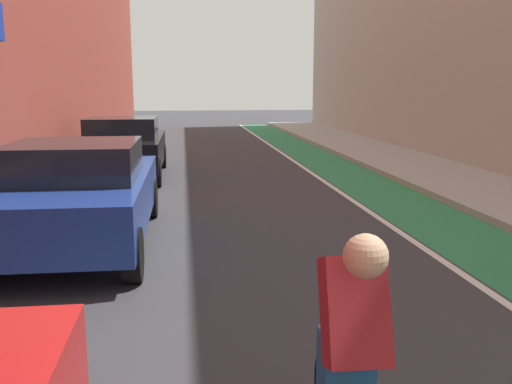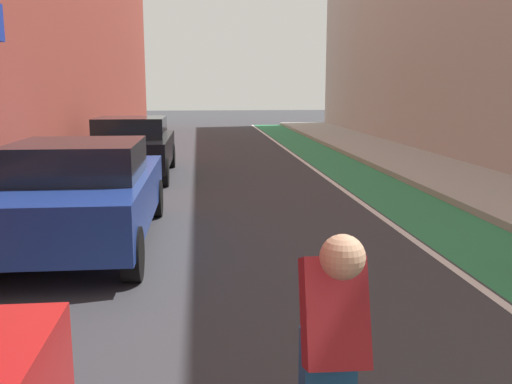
# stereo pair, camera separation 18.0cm
# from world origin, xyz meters

# --- Properties ---
(ground_plane) EXTENTS (85.48, 85.48, 0.00)m
(ground_plane) POSITION_xyz_m (0.00, 15.43, 0.00)
(ground_plane) COLOR #38383D
(bike_lane_paint) EXTENTS (1.60, 38.86, 0.00)m
(bike_lane_paint) POSITION_xyz_m (3.03, 17.43, 0.00)
(bike_lane_paint) COLOR #2D8451
(bike_lane_paint) RESTS_ON ground
(lane_divider_stripe) EXTENTS (0.12, 38.86, 0.00)m
(lane_divider_stripe) POSITION_xyz_m (2.13, 17.43, 0.00)
(lane_divider_stripe) COLOR white
(lane_divider_stripe) RESTS_ON ground
(sidewalk_right) EXTENTS (2.75, 38.86, 0.14)m
(sidewalk_right) POSITION_xyz_m (5.20, 17.43, 0.07)
(sidewalk_right) COLOR #A8A59E
(sidewalk_right) RESTS_ON ground
(parked_sedan_blue) EXTENTS (2.04, 4.52, 1.53)m
(parked_sedan_blue) POSITION_xyz_m (-2.78, 11.14, 0.79)
(parked_sedan_blue) COLOR navy
(parked_sedan_blue) RESTS_ON ground
(parked_sedan_black) EXTENTS (2.00, 4.27, 1.53)m
(parked_sedan_black) POSITION_xyz_m (-2.78, 17.49, 0.79)
(parked_sedan_black) COLOR black
(parked_sedan_black) RESTS_ON ground
(cyclist_lead) EXTENTS (0.48, 1.69, 1.60)m
(cyclist_lead) POSITION_xyz_m (-0.41, 5.65, 0.85)
(cyclist_lead) COLOR black
(cyclist_lead) RESTS_ON ground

